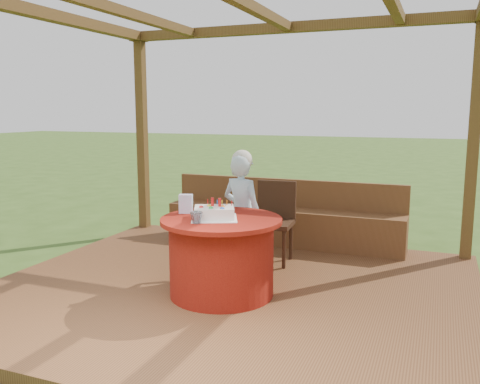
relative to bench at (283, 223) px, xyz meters
name	(u,v)px	position (x,y,z in m)	size (l,w,h in m)	color
ground	(230,298)	(0.00, -1.72, -0.38)	(60.00, 60.00, 0.00)	#31511B
deck	(230,292)	(0.00, -1.72, -0.32)	(4.50, 4.00, 0.12)	brown
pergola	(230,40)	(0.00, -1.72, 2.02)	(4.50, 4.00, 2.72)	brown
bench	(283,223)	(0.00, 0.00, 0.00)	(3.00, 0.42, 0.80)	brown
table	(222,256)	(0.01, -1.94, 0.10)	(1.09, 1.09, 0.72)	maroon
chair	(274,217)	(0.12, -0.75, 0.23)	(0.47, 0.47, 0.89)	#331C10
elderly_woman	(242,212)	(-0.04, -1.30, 0.38)	(0.51, 0.40, 1.28)	#A6D9F7
birthday_cake	(214,213)	(-0.04, -1.98, 0.50)	(0.52, 0.52, 0.18)	white
gift_bag	(186,204)	(-0.39, -1.86, 0.54)	(0.12, 0.08, 0.18)	#F09BCB
drinking_glass	(196,218)	(-0.10, -2.22, 0.50)	(0.11, 0.11, 0.10)	white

